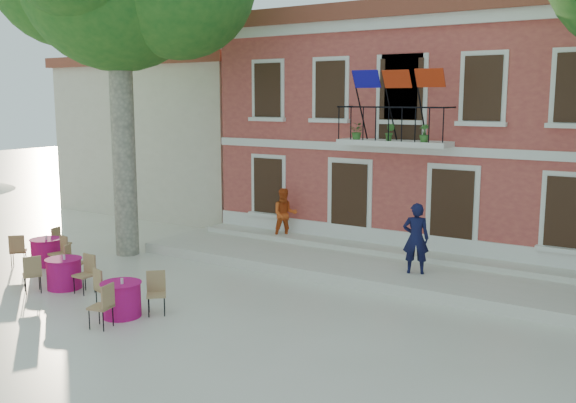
# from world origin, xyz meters

# --- Properties ---
(ground) EXTENTS (90.00, 90.00, 0.00)m
(ground) POSITION_xyz_m (0.00, 0.00, 0.00)
(ground) COLOR beige
(ground) RESTS_ON ground
(main_building) EXTENTS (13.50, 9.59, 7.50)m
(main_building) POSITION_xyz_m (2.00, 9.99, 3.78)
(main_building) COLOR #C65747
(main_building) RESTS_ON ground
(neighbor_west) EXTENTS (9.40, 9.40, 6.40)m
(neighbor_west) POSITION_xyz_m (-9.50, 11.00, 3.22)
(neighbor_west) COLOR beige
(neighbor_west) RESTS_ON ground
(terrace) EXTENTS (14.00, 3.40, 0.30)m
(terrace) POSITION_xyz_m (2.00, 4.40, 0.15)
(terrace) COLOR silver
(terrace) RESTS_ON ground
(pedestrian_navy) EXTENTS (0.78, 0.65, 1.83)m
(pedestrian_navy) POSITION_xyz_m (3.36, 3.97, 1.21)
(pedestrian_navy) COLOR black
(pedestrian_navy) RESTS_ON terrace
(pedestrian_orange) EXTENTS (1.01, 0.99, 1.64)m
(pedestrian_orange) POSITION_xyz_m (-1.61, 5.45, 1.12)
(pedestrian_orange) COLOR #D44D18
(pedestrian_orange) RESTS_ON terrace
(cafe_table_1) EXTENTS (1.82, 1.80, 0.95)m
(cafe_table_1) POSITION_xyz_m (-1.10, -1.86, 0.43)
(cafe_table_1) COLOR #C1124D
(cafe_table_1) RESTS_ON ground
(cafe_table_3) EXTENTS (1.79, 1.83, 0.95)m
(cafe_table_3) POSITION_xyz_m (-6.25, 0.05, 0.43)
(cafe_table_3) COLOR #C1124D
(cafe_table_3) RESTS_ON ground
(cafe_table_4) EXTENTS (1.62, 1.87, 0.95)m
(cafe_table_4) POSITION_xyz_m (-3.92, -1.16, 0.43)
(cafe_table_4) COLOR #C1124D
(cafe_table_4) RESTS_ON ground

